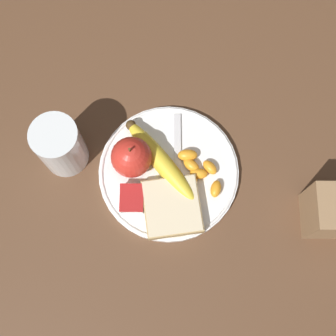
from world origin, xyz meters
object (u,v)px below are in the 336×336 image
object	(u,v)px
jam_packet	(131,199)
condiment_caddy	(331,211)
fork	(177,170)
banana	(160,161)
bread_slice	(171,207)
apple	(131,157)
juice_glass	(60,146)
plate	(168,172)

from	to	relation	value
jam_packet	condiment_caddy	bearing A→B (deg)	85.71
fork	condiment_caddy	world-z (taller)	condiment_caddy
banana	condiment_caddy	size ratio (longest dim) A/B	1.65
condiment_caddy	bread_slice	bearing A→B (deg)	-92.46
jam_packet	condiment_caddy	size ratio (longest dim) A/B	0.49
bread_slice	apple	bearing A→B (deg)	-139.33
bread_slice	juice_glass	bearing A→B (deg)	-117.22
apple	banana	bearing A→B (deg)	89.63
fork	condiment_caddy	distance (m)	0.26
juice_glass	jam_packet	size ratio (longest dim) A/B	2.27
banana	jam_packet	bearing A→B (deg)	-35.84
juice_glass	bread_slice	size ratio (longest dim) A/B	0.99
apple	bread_slice	world-z (taller)	apple
banana	condiment_caddy	world-z (taller)	condiment_caddy
condiment_caddy	fork	bearing A→B (deg)	-107.41
jam_packet	apple	bearing A→B (deg)	-179.30
apple	bread_slice	bearing A→B (deg)	40.67
fork	plate	bearing A→B (deg)	-85.55
fork	jam_packet	size ratio (longest dim) A/B	3.63
condiment_caddy	juice_glass	bearing A→B (deg)	-103.57
plate	jam_packet	bearing A→B (deg)	-49.93
apple	fork	world-z (taller)	apple
plate	jam_packet	distance (m)	0.08
plate	bread_slice	bearing A→B (deg)	5.08
plate	juice_glass	bearing A→B (deg)	-99.69
juice_glass	apple	xyz separation A→B (m)	(0.02, 0.12, -0.00)
plate	jam_packet	world-z (taller)	jam_packet
bread_slice	jam_packet	bearing A→B (deg)	-101.16
apple	jam_packet	distance (m)	0.07
plate	banana	distance (m)	0.03
condiment_caddy	apple	bearing A→B (deg)	-105.54
juice_glass	fork	distance (m)	0.20
fork	banana	bearing A→B (deg)	-113.54
apple	juice_glass	bearing A→B (deg)	-98.00
apple	jam_packet	world-z (taller)	apple
plate	fork	distance (m)	0.02
plate	apple	distance (m)	0.07
plate	condiment_caddy	distance (m)	0.27
condiment_caddy	jam_packet	bearing A→B (deg)	-94.29
plate	juice_glass	xyz separation A→B (m)	(-0.03, -0.18, 0.04)
apple	fork	xyz separation A→B (m)	(0.01, 0.08, -0.03)
juice_glass	fork	size ratio (longest dim) A/B	0.63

